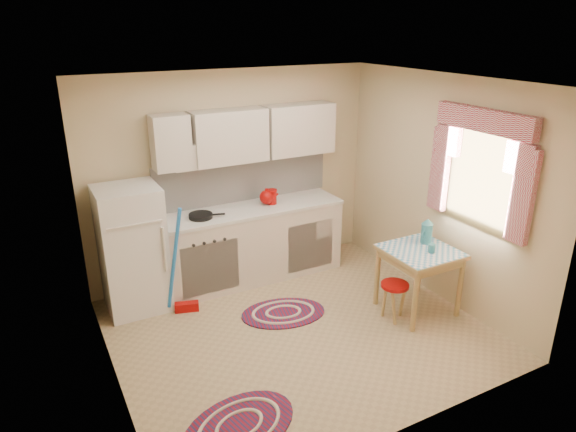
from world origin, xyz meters
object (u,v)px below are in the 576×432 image
object	(u,v)px
fridge	(132,249)
base_cabinets	(251,245)
stool	(394,301)
table	(418,280)

from	to	relation	value
fridge	base_cabinets	bearing A→B (deg)	2.03
base_cabinets	stool	world-z (taller)	base_cabinets
base_cabinets	table	xyz separation A→B (m)	(1.28, -1.57, -0.08)
base_cabinets	fridge	bearing A→B (deg)	-177.97
fridge	base_cabinets	xyz separation A→B (m)	(1.41, 0.05, -0.26)
base_cabinets	stool	size ratio (longest dim) A/B	5.36
table	stool	xyz separation A→B (m)	(-0.34, -0.03, -0.15)
stool	table	bearing A→B (deg)	4.69
table	stool	size ratio (longest dim) A/B	1.71
base_cabinets	stool	bearing A→B (deg)	-59.59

